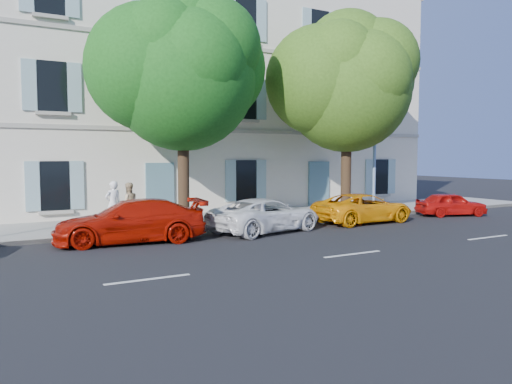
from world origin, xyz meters
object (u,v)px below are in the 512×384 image
car_red_hatchback (451,204)px  car_red_coupe (131,221)px  car_white_coupe (266,215)px  tree_left (182,78)px  tree_right (347,89)px  pedestrian_a (113,204)px  car_yellow_supercar (363,208)px  street_lamp (377,122)px  pedestrian_b (128,204)px

car_red_hatchback → car_red_coupe: bearing=108.2°
car_white_coupe → car_red_coupe: bearing=74.2°
car_red_coupe → tree_left: size_ratio=0.55×
car_red_hatchback → tree_right: size_ratio=0.37×
car_red_hatchback → pedestrian_a: bearing=97.2°
car_red_coupe → car_yellow_supercar: bearing=98.0°
pedestrian_a → tree_right: bearing=160.8°
car_red_coupe → car_red_hatchback: size_ratio=1.49×
car_yellow_supercar → car_white_coupe: bearing=91.0°
street_lamp → car_yellow_supercar: bearing=-142.8°
street_lamp → pedestrian_a: size_ratio=4.33×
car_red_coupe → car_yellow_supercar: size_ratio=1.09×
car_white_coupe → tree_right: (5.51, 2.13, 5.21)m
car_white_coupe → street_lamp: 8.38m
car_white_coupe → tree_left: (-2.19, 2.65, 5.21)m
tree_right → street_lamp: size_ratio=1.19×
car_red_coupe → pedestrian_a: (0.13, 2.91, 0.31)m
pedestrian_b → car_white_coupe: bearing=140.3°
car_white_coupe → tree_left: 6.24m
tree_left → street_lamp: size_ratio=1.18×
car_red_hatchback → street_lamp: 5.17m
car_yellow_supercar → pedestrian_b: size_ratio=2.73×
street_lamp → pedestrian_a: (-12.06, 1.11, -3.37)m
car_red_coupe → pedestrian_b: 3.27m
street_lamp → pedestrian_b: size_ratio=4.58×
car_yellow_supercar → pedestrian_a: 10.15m
car_white_coupe → tree_right: size_ratio=0.51×
pedestrian_a → tree_left: bearing=156.5°
car_white_coupe → pedestrian_a: bearing=43.8°
pedestrian_a → pedestrian_b: pedestrian_a is taller
car_white_coupe → street_lamp: street_lamp is taller
car_red_coupe → car_yellow_supercar: (9.86, 0.03, -0.08)m
car_red_hatchback → pedestrian_b: pedestrian_b is taller
tree_right → tree_left: bearing=176.2°
car_red_coupe → tree_right: (10.48, 1.94, 5.13)m
pedestrian_a → car_red_coupe: bearing=73.6°
tree_left → pedestrian_a: tree_left is taller
car_red_hatchback → street_lamp: bearing=74.4°
street_lamp → car_red_hatchback: bearing=-34.5°
car_red_hatchback → car_white_coupe: bearing=109.0°
tree_left → tree_right: 7.72m
car_red_hatchback → street_lamp: street_lamp is taller
car_yellow_supercar → pedestrian_b: 9.62m
car_red_hatchback → pedestrian_a: (-14.93, 3.07, 0.46)m
car_white_coupe → car_yellow_supercar: car_white_coupe is taller
car_yellow_supercar → tree_right: size_ratio=0.50×
car_yellow_supercar → street_lamp: bearing=-54.5°
tree_left → pedestrian_a: 5.52m
car_white_coupe → tree_left: tree_left is taller
tree_right → pedestrian_b: bearing=172.8°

